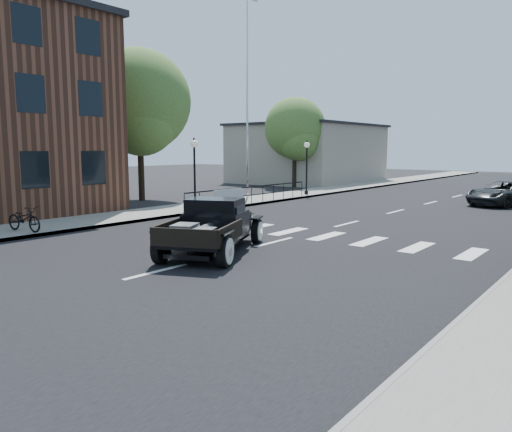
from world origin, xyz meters
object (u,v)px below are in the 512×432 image
Objects in this scene: flagpole at (247,92)px; motorcycle at (24,219)px; second_car at (505,194)px; hotrod_pickup at (213,226)px.

flagpole is 7.21× the size of motorcycle.
flagpole is 15.47m from motorcycle.
motorcycle is at bearing -84.32° from flagpole.
motorcycle is at bearing -97.59° from second_car.
hotrod_pickup is 2.76× the size of motorcycle.
hotrod_pickup is 19.00m from second_car.
second_car is 23.36m from motorcycle.
flagpole is at bearing -2.44° from motorcycle.
flagpole reaches higher than second_car.
second_car is (4.00, 18.57, -0.17)m from hotrod_pickup.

